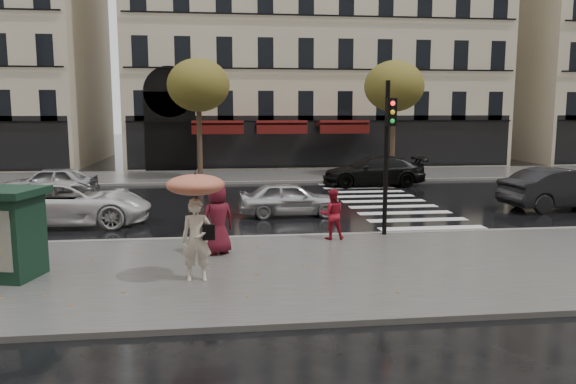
{
  "coord_description": "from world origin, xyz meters",
  "views": [
    {
      "loc": [
        -0.94,
        -13.4,
        3.86
      ],
      "look_at": [
        0.89,
        1.5,
        1.66
      ],
      "focal_mm": 35.0,
      "sensor_mm": 36.0,
      "label": 1
    }
  ],
  "objects": [
    {
      "name": "car_darkgrey",
      "position": [
        12.43,
        6.84,
        0.81
      ],
      "size": [
        5.08,
        2.25,
        1.62
      ],
      "primitive_type": "imported",
      "rotation": [
        0.0,
        0.0,
        1.68
      ],
      "color": "black",
      "rests_on": "ground"
    },
    {
      "name": "near_kerb",
      "position": [
        0.0,
        3.0,
        0.07
      ],
      "size": [
        90.0,
        0.25,
        0.14
      ],
      "primitive_type": "cube",
      "color": "slate",
      "rests_on": "ground"
    },
    {
      "name": "far_kerb",
      "position": [
        0.0,
        16.0,
        0.07
      ],
      "size": [
        90.0,
        0.25,
        0.14
      ],
      "primitive_type": "cube",
      "color": "slate",
      "rests_on": "ground"
    },
    {
      "name": "car_black",
      "position": [
        6.91,
        14.47,
        0.76
      ],
      "size": [
        5.25,
        2.22,
        1.51
      ],
      "primitive_type": "imported",
      "rotation": [
        0.0,
        0.0,
        -1.59
      ],
      "color": "black",
      "rests_on": "ground"
    },
    {
      "name": "woman_red",
      "position": [
        2.3,
        2.4,
        0.85
      ],
      "size": [
        0.74,
        0.59,
        1.47
      ],
      "primitive_type": "imported",
      "rotation": [
        0.0,
        0.0,
        3.1
      ],
      "color": "maroon",
      "rests_on": "near_sidewalk"
    },
    {
      "name": "near_sidewalk",
      "position": [
        0.0,
        -0.5,
        0.06
      ],
      "size": [
        90.0,
        7.0,
        0.12
      ],
      "primitive_type": "cube",
      "color": "#474744",
      "rests_on": "ground"
    },
    {
      "name": "traffic_light",
      "position": [
        4.01,
        2.71,
        2.91
      ],
      "size": [
        0.31,
        0.44,
        4.6
      ],
      "color": "black",
      "rests_on": "near_sidewalk"
    },
    {
      "name": "bldg_far_corner",
      "position": [
        6.0,
        30.0,
        11.31
      ],
      "size": [
        26.0,
        14.0,
        22.9
      ],
      "color": "#B7A88C",
      "rests_on": "ground"
    },
    {
      "name": "car_silver",
      "position": [
        1.61,
        6.76,
        0.64
      ],
      "size": [
        3.77,
        1.54,
        1.28
      ],
      "primitive_type": "imported",
      "rotation": [
        0.0,
        0.0,
        1.56
      ],
      "color": "silver",
      "rests_on": "ground"
    },
    {
      "name": "far_sidewalk",
      "position": [
        0.0,
        19.0,
        0.06
      ],
      "size": [
        90.0,
        6.0,
        0.12
      ],
      "primitive_type": "cube",
      "color": "#474744",
      "rests_on": "ground"
    },
    {
      "name": "tree_far_left",
      "position": [
        -2.0,
        18.0,
        5.17
      ],
      "size": [
        3.4,
        3.4,
        6.64
      ],
      "color": "#38281C",
      "rests_on": "ground"
    },
    {
      "name": "man_burgundy",
      "position": [
        -1.01,
        1.08,
        1.04
      ],
      "size": [
        1.07,
        0.92,
        1.85
      ],
      "primitive_type": "imported",
      "rotation": [
        0.0,
        0.0,
        3.59
      ],
      "color": "#57111E",
      "rests_on": "near_sidewalk"
    },
    {
      "name": "car_white",
      "position": [
        -5.97,
        6.03,
        0.74
      ],
      "size": [
        5.36,
        2.52,
        1.48
      ],
      "primitive_type": "imported",
      "rotation": [
        0.0,
        0.0,
        1.58
      ],
      "color": "silver",
      "rests_on": "ground"
    },
    {
      "name": "car_far_silver",
      "position": [
        -8.41,
        12.33,
        0.69
      ],
      "size": [
        4.15,
        1.9,
        1.38
      ],
      "primitive_type": "imported",
      "rotation": [
        0.0,
        0.0,
        -1.64
      ],
      "color": "#A4A4A8",
      "rests_on": "ground"
    },
    {
      "name": "woman_umbrella",
      "position": [
        -1.46,
        -1.22,
        1.73
      ],
      "size": [
        1.27,
        1.27,
        2.44
      ],
      "color": "beige",
      "rests_on": "near_sidewalk"
    },
    {
      "name": "zebra_crossing",
      "position": [
        6.0,
        9.6,
        0.01
      ],
      "size": [
        3.6,
        11.75,
        0.01
      ],
      "primitive_type": "cube",
      "color": "silver",
      "rests_on": "ground"
    },
    {
      "name": "newsstand",
      "position": [
        -5.76,
        -0.47,
        1.16
      ],
      "size": [
        1.99,
        1.8,
        2.03
      ],
      "color": "black",
      "rests_on": "near_sidewalk"
    },
    {
      "name": "ground",
      "position": [
        0.0,
        0.0,
        0.0
      ],
      "size": [
        160.0,
        160.0,
        0.0
      ],
      "primitive_type": "plane",
      "color": "black",
      "rests_on": "ground"
    },
    {
      "name": "tree_far_right",
      "position": [
        9.0,
        18.0,
        5.17
      ],
      "size": [
        3.4,
        3.4,
        6.64
      ],
      "color": "#38281C",
      "rests_on": "ground"
    }
  ]
}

